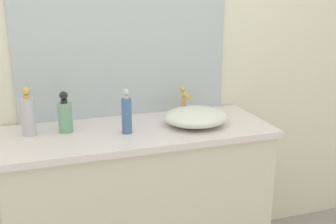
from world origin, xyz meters
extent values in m
cube|color=silver|center=(0.00, 0.73, 1.30)|extent=(6.00, 0.06, 2.60)
cube|color=beige|center=(0.03, 0.43, 0.42)|extent=(1.29, 0.48, 0.83)
cube|color=silver|center=(0.03, 0.43, 0.85)|extent=(1.33, 0.52, 0.03)
cube|color=#B2BCC6|center=(0.03, 0.69, 1.48)|extent=(1.14, 0.01, 1.23)
ellipsoid|color=silver|center=(0.33, 0.40, 0.91)|extent=(0.33, 0.30, 0.09)
cylinder|color=tan|center=(0.33, 0.58, 0.93)|extent=(0.03, 0.03, 0.13)
cylinder|color=tan|center=(0.33, 0.54, 0.99)|extent=(0.02, 0.09, 0.02)
sphere|color=tan|center=(0.33, 0.60, 1.01)|extent=(0.03, 0.03, 0.03)
cylinder|color=silver|center=(-0.48, 0.50, 0.96)|extent=(0.06, 0.06, 0.18)
cylinder|color=gold|center=(-0.48, 0.50, 1.05)|extent=(0.03, 0.03, 0.02)
sphere|color=gold|center=(-0.48, 0.50, 1.08)|extent=(0.04, 0.04, 0.04)
cylinder|color=gold|center=(-0.48, 0.49, 1.08)|extent=(0.02, 0.02, 0.02)
cylinder|color=#44699D|center=(-0.03, 0.39, 0.95)|extent=(0.05, 0.05, 0.17)
cylinder|color=silver|center=(-0.03, 0.39, 1.05)|extent=(0.02, 0.02, 0.02)
sphere|color=silver|center=(-0.03, 0.39, 1.07)|extent=(0.03, 0.03, 0.03)
cylinder|color=silver|center=(-0.03, 0.38, 1.07)|extent=(0.01, 0.02, 0.01)
cylinder|color=#70A682|center=(-0.31, 0.50, 0.94)|extent=(0.07, 0.07, 0.14)
cylinder|color=black|center=(-0.31, 0.50, 1.02)|extent=(0.03, 0.03, 0.02)
sphere|color=black|center=(-0.31, 0.50, 1.05)|extent=(0.04, 0.04, 0.04)
cylinder|color=black|center=(-0.31, 0.49, 1.05)|extent=(0.02, 0.02, 0.02)
camera|label=1|loc=(-0.41, -1.40, 1.51)|focal=42.61mm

